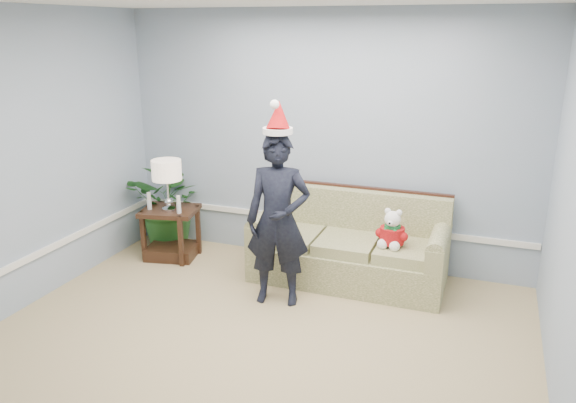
% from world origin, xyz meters
% --- Properties ---
extents(room_shell, '(4.54, 5.04, 2.74)m').
position_xyz_m(room_shell, '(0.00, 0.00, 1.35)').
color(room_shell, tan).
rests_on(room_shell, ground).
extents(wainscot_trim, '(4.49, 4.99, 0.06)m').
position_xyz_m(wainscot_trim, '(-1.18, 1.18, 0.45)').
color(wainscot_trim, white).
rests_on(wainscot_trim, room_shell).
extents(sofa, '(1.94, 0.84, 0.91)m').
position_xyz_m(sofa, '(0.43, 2.09, 0.32)').
color(sofa, '#596530').
rests_on(sofa, room_shell).
extents(side_table, '(0.68, 0.61, 0.57)m').
position_xyz_m(side_table, '(-1.60, 1.94, 0.22)').
color(side_table, '#381F14').
rests_on(side_table, room_shell).
extents(table_lamp, '(0.32, 0.32, 0.57)m').
position_xyz_m(table_lamp, '(-1.57, 1.89, 1.01)').
color(table_lamp, silver).
rests_on(table_lamp, side_table).
extents(candle_pair, '(0.42, 0.05, 0.19)m').
position_xyz_m(candle_pair, '(-1.61, 1.85, 0.66)').
color(candle_pair, silver).
rests_on(candle_pair, side_table).
extents(houseplant, '(0.96, 0.84, 1.03)m').
position_xyz_m(houseplant, '(-1.78, 2.26, 0.51)').
color(houseplant, '#235D22').
rests_on(houseplant, room_shell).
extents(man, '(0.66, 0.50, 1.62)m').
position_xyz_m(man, '(-0.08, 1.37, 0.81)').
color(man, black).
rests_on(man, room_shell).
extents(santa_hat, '(0.32, 0.35, 0.31)m').
position_xyz_m(santa_hat, '(-0.08, 1.39, 1.74)').
color(santa_hat, white).
rests_on(santa_hat, man).
extents(teddy_bear, '(0.26, 0.28, 0.38)m').
position_xyz_m(teddy_bear, '(0.88, 1.92, 0.61)').
color(teddy_bear, white).
rests_on(teddy_bear, sofa).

